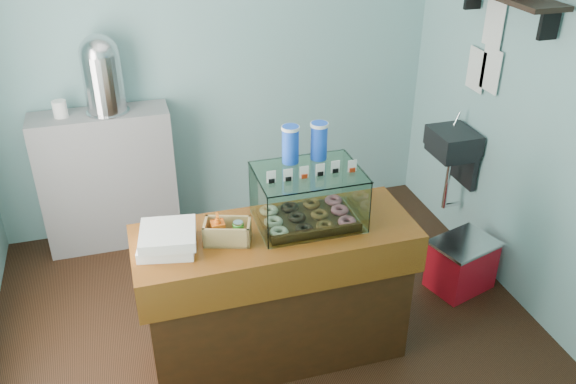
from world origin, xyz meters
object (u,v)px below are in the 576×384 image
object	(u,v)px
counter	(276,293)
display_case	(307,191)
coffee_urn	(102,72)
red_cooler	(461,264)

from	to	relation	value
counter	display_case	bearing A→B (deg)	21.09
counter	coffee_urn	bearing A→B (deg)	117.65
display_case	red_cooler	world-z (taller)	display_case
counter	display_case	xyz separation A→B (m)	(0.21, 0.08, 0.62)
display_case	coffee_urn	world-z (taller)	coffee_urn
display_case	coffee_urn	distance (m)	1.85
coffee_urn	red_cooler	bearing A→B (deg)	-30.29
coffee_urn	red_cooler	xyz separation A→B (m)	(2.26, -1.32, -1.21)
counter	red_cooler	world-z (taller)	counter
red_cooler	coffee_urn	bearing A→B (deg)	133.07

